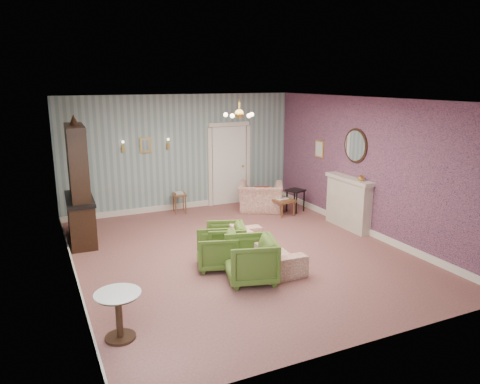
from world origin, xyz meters
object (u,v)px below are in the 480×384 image
wingback_chair (261,192)px  coffee_table (280,206)px  olive_chair_a (251,258)px  olive_chair_b (217,249)px  fireplace (348,203)px  side_table_black (295,201)px  dresser (78,181)px  olive_chair_c (226,239)px  sofa_chintz (263,242)px  pedestal_table (119,316)px

wingback_chair → coffee_table: 0.61m
olive_chair_a → olive_chair_b: size_ratio=1.15×
olive_chair_a → olive_chair_b: (-0.30, 0.75, -0.05)m
olive_chair_a → fireplace: size_ratio=0.58×
olive_chair_b → fireplace: fireplace is taller
side_table_black → wingback_chair: bearing=148.7°
olive_chair_b → dresser: dresser is taller
olive_chair_c → sofa_chintz: sofa_chintz is taller
olive_chair_a → side_table_black: olive_chair_a is taller
wingback_chair → sofa_chintz: bearing=92.1°
sofa_chintz → wingback_chair: wingback_chair is taller
olive_chair_c → wingback_chair: 3.25m
olive_chair_a → sofa_chintz: 0.88m
olive_chair_a → pedestal_table: 2.45m
side_table_black → pedestal_table: bearing=-141.4°
fireplace → olive_chair_b: bearing=-166.1°
olive_chair_b → wingback_chair: wingback_chair is taller
olive_chair_a → olive_chair_b: bearing=-143.2°
dresser → pedestal_table: size_ratio=3.91×
olive_chair_b → pedestal_table: olive_chair_b is taller
side_table_black → sofa_chintz: bearing=-131.4°
coffee_table → fireplace: bearing=-62.4°
side_table_black → dresser: bearing=179.9°
olive_chair_b → fireplace: size_ratio=0.50×
olive_chair_a → fireplace: fireplace is taller
side_table_black → pedestal_table: size_ratio=0.88×
sofa_chintz → dresser: (-2.87, 2.57, 0.89)m
wingback_chair → pedestal_table: bearing=74.7°
olive_chair_c → wingback_chair: bearing=159.3°
dresser → olive_chair_c: bearing=-39.1°
dresser → side_table_black: size_ratio=4.43×
dresser → side_table_black: bearing=2.5°
coffee_table → olive_chair_c: bearing=-138.5°
sofa_chintz → fireplace: size_ratio=1.37×
side_table_black → coffee_table: bearing=-179.3°
sofa_chintz → olive_chair_c: bearing=48.2°
dresser → side_table_black: dresser is taller
coffee_table → pedestal_table: 6.21m
fireplace → pedestal_table: bearing=-155.7°
wingback_chair → dresser: size_ratio=0.43×
sofa_chintz → pedestal_table: sofa_chintz is taller
olive_chair_a → olive_chair_b: 0.81m
fireplace → olive_chair_a: bearing=-153.2°
olive_chair_a → coffee_table: size_ratio=1.02×
sofa_chintz → fireplace: (2.64, 0.96, 0.20)m
olive_chair_b → side_table_black: (3.14, 2.47, -0.07)m
olive_chair_c → olive_chair_a: bearing=16.1°
sofa_chintz → dresser: 3.96m
olive_chair_c → coffee_table: olive_chair_c is taller
sofa_chintz → dresser: dresser is taller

